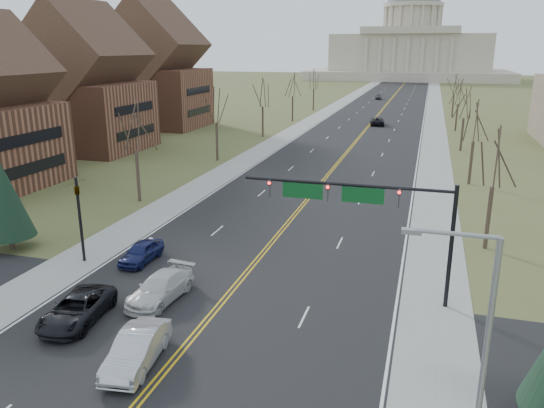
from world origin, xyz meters
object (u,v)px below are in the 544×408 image
Objects in this scene: signal_mast at (361,203)px; car_sb_outer_second at (141,252)px; car_sb_outer_lead at (77,309)px; car_far_nb at (377,121)px; signal_left at (79,210)px; car_far_sb at (378,97)px; street_light at (477,351)px; car_sb_inner_second at (160,288)px; car_sb_inner_lead at (137,349)px.

car_sb_outer_second is at bearing 176.17° from signal_mast.
car_sb_outer_lead is 81.73m from car_far_nb.
signal_left reaches higher than car_far_nb.
car_sb_outer_lead is 1.29× the size of car_sb_outer_second.
signal_left reaches higher than car_far_sb.
street_light is 19.44m from car_sb_inner_second.
signal_mast is 2.22× the size of car_far_nb.
street_light is (5.29, -13.50, -0.54)m from signal_mast.
car_sb_inner_lead reaches higher than car_sb_outer_lead.
car_far_sb is (-16.25, 140.52, -4.46)m from street_light.
car_sb_outer_second is at bearing 75.33° from car_far_nb.
signal_left is at bearing 72.45° from car_far_nb.
car_sb_inner_lead is at bearing -45.25° from signal_left.
signal_mast is 15.89m from car_sb_outer_second.
car_sb_outer_lead is at bearing -56.82° from signal_left.
car_sb_inner_second is (-10.99, -3.86, -4.99)m from signal_mast.
car_sb_inner_lead reaches higher than car_far_sb.
signal_mast reaches higher than car_sb_inner_second.
street_light is at bearing -24.08° from car_sb_outer_lead.
car_sb_outer_lead is (-14.09, -7.42, -5.01)m from signal_mast.
signal_mast is 2.28× the size of car_sb_outer_lead.
car_sb_inner_lead is 0.94× the size of car_sb_inner_second.
street_light is 1.70× the size of car_sb_outer_lead.
signal_mast is 74.34m from car_far_nb.
street_light is 2.04× the size of car_far_sb.
car_sb_outer_second is 0.92× the size of car_far_sb.
car_sb_outer_lead is at bearing -125.97° from car_sb_inner_second.
car_sb_inner_lead is at bearing -60.16° from car_sb_outer_second.
signal_mast is at bearing 41.46° from car_sb_inner_lead.
car_sb_inner_second is at bearing 78.71° from car_far_nb.
car_far_nb is at bearing 80.77° from car_sb_inner_lead.
car_sb_outer_second is (3.91, 1.00, -3.00)m from signal_left.
signal_left is 1.46× the size of car_sb_outer_second.
car_sb_outer_lead is at bearing 145.04° from car_sb_inner_lead.
street_light is at bearing -25.60° from car_sb_inner_second.
signal_mast is at bearing 21.11° from car_sb_outer_lead.
signal_mast is at bearing -2.84° from car_sb_outer_second.
street_light reaches higher than car_sb_inner_second.
car_sb_inner_second is at bearing 101.20° from car_sb_inner_lead.
car_sb_outer_lead is 8.48m from car_sb_outer_second.
signal_left is at bearing 180.00° from signal_mast.
signal_left reaches higher than car_sb_outer_lead.
signal_left is at bearing 116.51° from car_sb_outer_lead.
car_far_sb is (4.08, 126.02, 0.06)m from car_sb_outer_second.
car_sb_inner_lead is 1.20× the size of car_sb_outer_second.
street_light is 1.66× the size of car_far_nb.
car_sb_outer_lead is (4.85, -7.42, -2.96)m from signal_left.
car_sb_inner_second reaches higher than car_far_sb.
car_sb_outer_second is at bearing 134.72° from car_sb_inner_second.
car_far_sb is (0.04, 130.88, -0.00)m from car_sb_inner_second.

